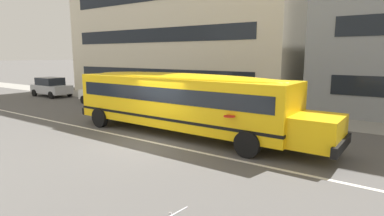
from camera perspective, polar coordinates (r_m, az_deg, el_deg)
The scene contains 7 objects.
ground_plane at distance 13.13m, azimuth -7.19°, elevation -6.25°, with size 400.00×400.00×0.00m, color #54514F.
sidewalk_far at distance 19.91m, azimuth 9.08°, elevation -0.79°, with size 120.00×3.00×0.01m, color gray.
lane_centreline at distance 13.13m, azimuth -7.19°, elevation -6.23°, with size 110.00×0.16×0.01m, color silver.
school_bus at distance 13.94m, azimuth -1.79°, elevation 1.71°, with size 12.47×3.03×2.78m.
parked_car_silver_by_entrance at distance 29.84m, azimuth -24.34°, elevation 3.56°, with size 3.91×1.90×1.64m.
parked_car_white_by_lamppost at distance 23.91m, azimuth -15.87°, elevation 2.74°, with size 3.95×1.97×1.64m.
apartment_block_far_left at distance 31.62m, azimuth 1.38°, elevation 18.17°, with size 21.41×13.82×16.50m.
Camera 1 is at (8.53, -9.31, 3.59)m, focal length 29.21 mm.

